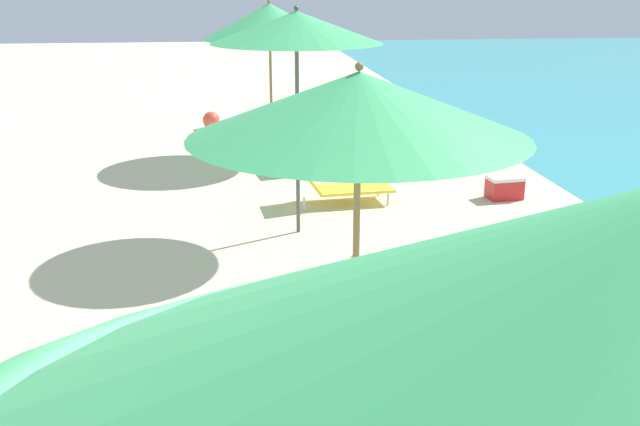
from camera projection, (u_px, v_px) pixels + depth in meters
name	position (u px, v px, depth m)	size (l,w,h in m)	color
umbrella_second	(358.00, 105.00, 4.80)	(2.36, 2.36, 2.56)	olive
lounger_second_shoreside	(419.00, 299.00, 6.53)	(1.33, 0.72, 0.62)	yellow
umbrella_third	(296.00, 28.00, 8.37)	(2.06, 2.06, 2.81)	#4C4C51
lounger_third_shoreside	(340.00, 185.00, 10.26)	(1.45, 0.70, 0.63)	yellow
umbrella_farthest	(269.00, 22.00, 12.41)	(2.40, 2.40, 2.79)	olive
lounger_farthest_shoreside	(304.00, 125.00, 14.33)	(1.54, 0.89, 0.69)	yellow
lounger_farthest_inland	(323.00, 153.00, 12.13)	(1.54, 0.83, 0.55)	#4CA572
beach_ball	(211.00, 120.00, 15.58)	(0.38, 0.38, 0.38)	#E54C38
cooler_box	(504.00, 187.00, 10.53)	(0.54, 0.38, 0.34)	red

